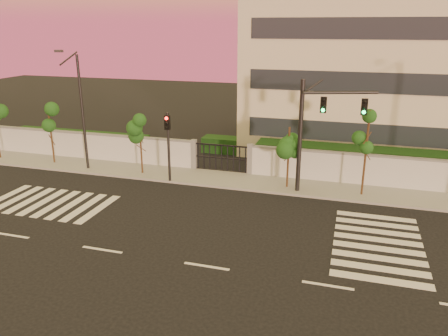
{
  "coord_description": "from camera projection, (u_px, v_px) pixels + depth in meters",
  "views": [
    {
      "loc": [
        5.34,
        -15.31,
        9.68
      ],
      "look_at": [
        -1.03,
        6.0,
        2.4
      ],
      "focal_mm": 35.0,
      "sensor_mm": 36.0,
      "label": 1
    }
  ],
  "objects": [
    {
      "name": "street_tree_c",
      "position": [
        140.0,
        131.0,
        28.78
      ],
      "size": [
        1.4,
        1.11,
        4.13
      ],
      "color": "#382314",
      "rests_on": "ground"
    },
    {
      "name": "traffic_signal_main",
      "position": [
        316.0,
        124.0,
        24.95
      ],
      "size": [
        4.22,
        1.51,
        6.81
      ],
      "rotation": [
        0.0,
        0.0,
        0.33
      ],
      "color": "black",
      "rests_on": "ground"
    },
    {
      "name": "perimeter_wall",
      "position": [
        266.0,
        162.0,
        28.97
      ],
      "size": [
        60.0,
        0.36,
        2.2
      ],
      "color": "silver",
      "rests_on": "ground"
    },
    {
      "name": "road_markings",
      "position": [
        201.0,
        225.0,
        22.25
      ],
      "size": [
        57.0,
        7.62,
        0.02
      ],
      "color": "silver",
      "rests_on": "ground"
    },
    {
      "name": "institutional_building",
      "position": [
        405.0,
        73.0,
        34.07
      ],
      "size": [
        24.4,
        12.4,
        12.25
      ],
      "color": "beige",
      "rests_on": "ground"
    },
    {
      "name": "ground",
      "position": [
        207.0,
        266.0,
        18.41
      ],
      "size": [
        120.0,
        120.0,
        0.0
      ],
      "primitive_type": "plane",
      "color": "black",
      "rests_on": "ground"
    },
    {
      "name": "traffic_signal_secondary",
      "position": [
        168.0,
        139.0,
        27.3
      ],
      "size": [
        0.36,
        0.34,
        4.59
      ],
      "rotation": [
        0.0,
        0.0,
        -0.01
      ],
      "color": "black",
      "rests_on": "ground"
    },
    {
      "name": "hedge_row",
      "position": [
        288.0,
        155.0,
        31.26
      ],
      "size": [
        41.0,
        4.25,
        1.8
      ],
      "color": "black",
      "rests_on": "ground"
    },
    {
      "name": "streetlight_west",
      "position": [
        80.0,
        107.0,
        29.15
      ],
      "size": [
        0.49,
        1.99,
        8.27
      ],
      "color": "black",
      "rests_on": "ground"
    },
    {
      "name": "street_tree_b",
      "position": [
        50.0,
        121.0,
        30.97
      ],
      "size": [
        1.46,
        1.16,
        4.41
      ],
      "color": "#382314",
      "rests_on": "ground"
    },
    {
      "name": "street_tree_d",
      "position": [
        289.0,
        144.0,
        26.26
      ],
      "size": [
        1.49,
        1.19,
        3.93
      ],
      "color": "#382314",
      "rests_on": "ground"
    },
    {
      "name": "sidewalk",
      "position": [
        259.0,
        183.0,
        27.94
      ],
      "size": [
        60.0,
        3.0,
        0.15
      ],
      "primitive_type": "cube",
      "color": "gray",
      "rests_on": "ground"
    },
    {
      "name": "street_tree_e",
      "position": [
        368.0,
        134.0,
        24.76
      ],
      "size": [
        1.56,
        1.25,
        5.18
      ],
      "color": "#382314",
      "rests_on": "ground"
    }
  ]
}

